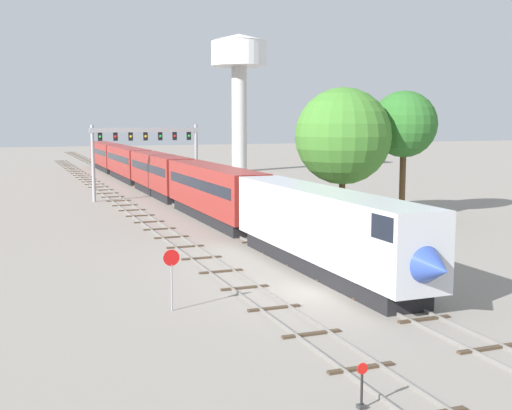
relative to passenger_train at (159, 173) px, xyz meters
name	(u,v)px	position (x,y,z in m)	size (l,w,h in m)	color
ground_plane	(322,292)	(-2.00, -46.49, -2.61)	(400.00, 400.00, 0.00)	gray
track_main	(137,184)	(0.00, 13.51, -2.54)	(2.60, 200.00, 0.16)	slate
track_near	(122,203)	(-5.50, -6.49, -2.54)	(2.60, 160.00, 0.16)	slate
passenger_train	(159,173)	(0.00, 0.00, 0.00)	(3.04, 105.62, 4.80)	silver
signal_gantry	(146,144)	(-2.25, -3.86, 3.53)	(12.10, 0.49, 8.29)	#999BA0
water_tower	(239,64)	(21.03, 30.64, 15.61)	(9.61, 9.61, 23.22)	beige
switch_stand	(362,392)	(-7.10, -59.28, -2.09)	(0.36, 0.24, 1.46)	black
stop_sign	(172,271)	(-10.00, -47.05, -0.74)	(0.76, 0.08, 2.88)	gray
trackside_tree_left	(404,125)	(16.70, -25.50, 5.76)	(5.96, 5.96, 11.39)	brown
trackside_tree_mid	(343,136)	(10.62, -25.33, 4.77)	(8.41, 8.41, 11.59)	brown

